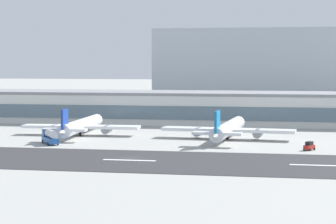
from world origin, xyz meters
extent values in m
plane|color=#9E9E99|center=(0.00, 0.00, 0.00)|extent=(1400.00, 1400.00, 0.00)
cube|color=#2D2D30|center=(0.00, -3.08, 0.04)|extent=(800.00, 32.67, 0.08)
cube|color=white|center=(0.85, -3.08, 0.09)|extent=(12.00, 1.20, 0.01)
cube|color=white|center=(41.83, -3.08, 0.09)|extent=(12.00, 1.20, 0.01)
cube|color=silver|center=(-2.71, 88.76, 5.15)|extent=(206.93, 26.24, 10.31)
cube|color=slate|center=(-2.71, 75.49, 4.64)|extent=(200.72, 0.30, 4.64)
cube|color=gray|center=(-2.71, 88.76, 10.81)|extent=(209.00, 26.50, 1.00)
cube|color=#A8B2BC|center=(27.99, 225.02, 20.20)|extent=(131.47, 30.10, 40.39)
cylinder|color=white|center=(-25.52, 45.11, 2.93)|extent=(5.31, 37.89, 3.78)
sphere|color=white|center=(-26.29, 63.98, 2.93)|extent=(3.59, 3.59, 3.59)
cone|color=white|center=(-24.75, 26.24, 2.93)|extent=(3.67, 6.93, 3.40)
cube|color=white|center=(-25.49, 44.35, 2.55)|extent=(35.66, 7.11, 0.83)
cylinder|color=gray|center=(-17.52, 44.68, 1.89)|extent=(2.67, 5.38, 2.46)
cylinder|color=gray|center=(-33.46, 44.03, 1.89)|extent=(2.67, 5.38, 2.46)
cube|color=white|center=(-24.81, 27.75, 3.30)|extent=(12.17, 3.61, 0.66)
cube|color=navy|center=(-24.81, 27.75, 5.95)|extent=(0.81, 5.12, 6.04)
cylinder|color=black|center=(-25.44, 43.22, 0.52)|extent=(0.68, 0.68, 1.04)
cylinder|color=silver|center=(18.86, 42.66, 3.02)|extent=(6.85, 39.11, 3.89)
sphere|color=silver|center=(20.35, 62.06, 3.02)|extent=(3.70, 3.70, 3.70)
cone|color=silver|center=(17.37, 23.25, 3.02)|extent=(4.03, 7.25, 3.50)
cube|color=silver|center=(18.80, 41.88, 2.63)|extent=(38.31, 8.72, 0.86)
cylinder|color=gray|center=(27.32, 41.23, 1.95)|extent=(2.94, 5.63, 2.53)
cylinder|color=gray|center=(10.28, 42.53, 1.95)|extent=(2.94, 5.63, 2.53)
cube|color=silver|center=(17.49, 24.80, 3.41)|extent=(13.12, 4.19, 0.69)
cube|color=#1975B2|center=(17.49, 24.80, 6.13)|extent=(1.02, 5.29, 6.23)
cylinder|color=black|center=(18.71, 40.71, 0.54)|extent=(0.70, 0.70, 1.07)
cube|color=#B2231E|center=(40.73, 21.43, 0.80)|extent=(3.03, 3.57, 1.00)
cube|color=black|center=(40.73, 21.43, 1.75)|extent=(2.09, 2.31, 0.90)
cylinder|color=black|center=(42.00, 21.98, 0.30)|extent=(0.55, 0.66, 0.60)
cylinder|color=black|center=(40.63, 22.81, 0.30)|extent=(0.55, 0.66, 0.60)
cylinder|color=black|center=(40.84, 20.06, 0.30)|extent=(0.55, 0.66, 0.60)
cylinder|color=black|center=(39.47, 20.89, 0.30)|extent=(0.55, 0.66, 0.60)
cube|color=#23569E|center=(-26.82, 21.74, 1.15)|extent=(6.95, 8.48, 1.40)
cylinder|color=silver|center=(-26.24, 20.90, 2.90)|extent=(5.00, 5.95, 2.10)
cube|color=#23569E|center=(-28.65, 24.41, 2.75)|extent=(3.13, 3.03, 1.80)
cylinder|color=black|center=(-27.43, 24.93, 0.45)|extent=(0.74, 0.90, 0.90)
cylinder|color=black|center=(-29.58, 23.46, 0.45)|extent=(0.74, 0.90, 0.90)
cylinder|color=black|center=(-24.07, 20.02, 0.45)|extent=(0.74, 0.90, 0.90)
cylinder|color=black|center=(-26.21, 18.55, 0.45)|extent=(0.74, 0.90, 0.90)
camera|label=1|loc=(34.81, -143.94, 21.69)|focal=70.33mm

